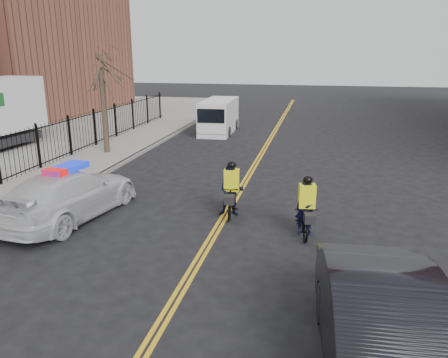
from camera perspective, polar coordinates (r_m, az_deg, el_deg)
The scene contains 13 objects.
ground at distance 11.34m, azimuth -3.00°, elevation -10.02°, with size 120.00×120.00×0.00m, color black.
center_line_left at distance 18.70m, azimuth 3.14°, elevation 0.74°, with size 0.10×60.00×0.01m, color yellow.
center_line_right at distance 18.67m, azimuth 3.63°, elevation 0.71°, with size 0.10×60.00×0.01m, color yellow.
sidewalk at distance 21.10m, azimuth -17.17°, elevation 2.03°, with size 3.00×60.00×0.15m, color gray.
curb at distance 20.42m, azimuth -13.49°, elevation 1.85°, with size 0.20×60.00×0.15m, color gray.
iron_fence at distance 21.68m, azimuth -20.86°, elevation 4.56°, with size 0.12×28.00×2.00m, color black, non-canonical shape.
warehouse_far at distance 42.51m, azimuth -26.35°, elevation 17.41°, with size 14.00×18.00×14.00m, color brown.
street_tree at distance 22.37m, azimuth -15.65°, elevation 11.93°, with size 3.20×3.20×4.80m.
police_cruiser at distance 14.38m, azimuth -19.56°, elevation -1.87°, with size 2.83×5.49×1.68m.
dark_sedan at distance 7.47m, azimuth 20.49°, elevation -18.80°, with size 1.81×5.18×1.71m, color black.
cargo_van at distance 28.07m, azimuth -0.73°, elevation 8.12°, with size 2.05×5.01×2.07m.
cyclist_near at distance 12.58m, azimuth 10.66°, elevation -4.54°, with size 0.92×1.85×1.74m.
cyclist_far at distance 13.75m, azimuth 0.99°, elevation -2.01°, with size 0.85×1.80×1.78m.
Camera 1 is at (2.71, -9.79, 5.03)m, focal length 35.00 mm.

